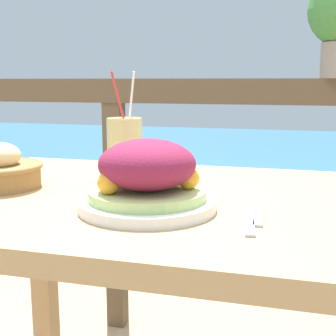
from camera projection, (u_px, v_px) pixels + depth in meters
patio_table at (178, 250)px, 0.98m from camera, size 1.11×0.72×0.77m
railing_fence at (230, 157)px, 1.72m from camera, size 2.80×0.08×1.01m
sea_backdrop at (267, 173)px, 4.19m from camera, size 12.00×4.00×0.38m
salad_plate at (147, 180)px, 0.85m from camera, size 0.25×0.25×0.13m
drink_glass at (125, 152)px, 1.04m from camera, size 0.08×0.08×0.25m
fork at (259, 211)px, 0.84m from camera, size 0.03×0.18×0.00m
knife at (249, 219)px, 0.79m from camera, size 0.04×0.18×0.00m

